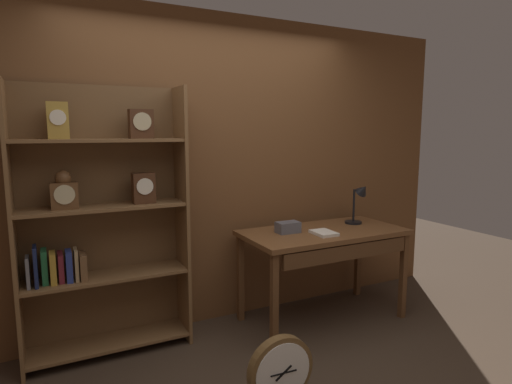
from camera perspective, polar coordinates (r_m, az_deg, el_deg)
name	(u,v)px	position (r m, az deg, el deg)	size (l,w,h in m)	color
back_wood_panel	(214,171)	(3.60, -5.70, 2.82)	(4.80, 0.05, 2.60)	brown
bookshelf	(100,223)	(3.24, -20.30, -3.91)	(1.17, 0.33, 1.97)	brown
workbench	(325,241)	(3.67, 9.35, -6.53)	(1.40, 0.70, 0.80)	brown
desk_lamp	(360,200)	(3.95, 13.84, -1.11)	(0.20, 0.20, 0.39)	black
toolbox_small	(288,227)	(3.53, 4.33, -4.79)	(0.19, 0.12, 0.09)	#595960
open_repair_manual	(324,233)	(3.51, 9.17, -5.49)	(0.16, 0.22, 0.03)	silver
round_clock_large	(281,372)	(2.69, 3.34, -23.20)	(0.41, 0.11, 0.45)	brown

